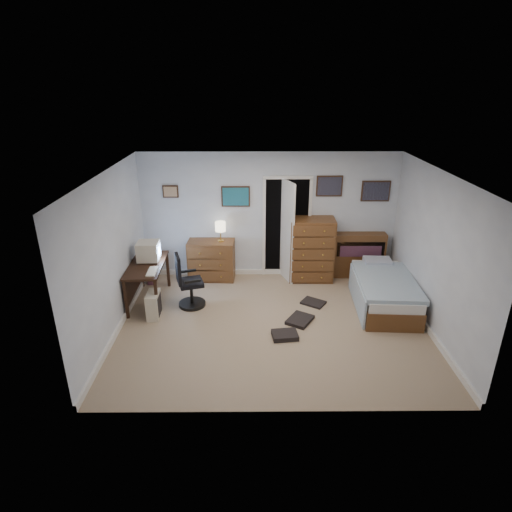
{
  "coord_description": "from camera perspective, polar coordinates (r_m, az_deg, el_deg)",
  "views": [
    {
      "loc": [
        -0.32,
        -6.08,
        3.75
      ],
      "look_at": [
        -0.27,
        0.3,
        1.1
      ],
      "focal_mm": 30.0,
      "sensor_mm": 36.0,
      "label": 1
    }
  ],
  "objects": [
    {
      "name": "wall_posters",
      "position": [
        8.35,
        5.74,
        8.56
      ],
      "size": [
        4.38,
        0.04,
        0.6
      ],
      "color": "#331E11",
      "rests_on": "floor"
    },
    {
      "name": "office_chair",
      "position": [
        7.6,
        -9.06,
        -4.04
      ],
      "size": [
        0.6,
        0.6,
        0.99
      ],
      "rotation": [
        0.0,
        0.0,
        0.3
      ],
      "color": "black",
      "rests_on": "floor"
    },
    {
      "name": "floor",
      "position": [
        7.15,
        2.21,
        -9.17
      ],
      "size": [
        5.0,
        4.0,
        0.02
      ],
      "primitive_type": "cube",
      "color": "tan",
      "rests_on": "ground"
    },
    {
      "name": "crt_monitor",
      "position": [
        7.83,
        -14.14,
        0.63
      ],
      "size": [
        0.39,
        0.36,
        0.35
      ],
      "rotation": [
        0.0,
        0.0,
        0.03
      ],
      "color": "beige",
      "rests_on": "computer_desk"
    },
    {
      "name": "media_stack",
      "position": [
        8.57,
        -13.9,
        -1.42
      ],
      "size": [
        0.15,
        0.15,
        0.72
      ],
      "primitive_type": "cube",
      "rotation": [
        0.0,
        0.0,
        0.02
      ],
      "color": "maroon",
      "rests_on": "floor"
    },
    {
      "name": "doorway",
      "position": [
        8.81,
        3.93,
        4.34
      ],
      "size": [
        0.96,
        1.12,
        2.05
      ],
      "color": "black",
      "rests_on": "floor"
    },
    {
      "name": "computer_desk",
      "position": [
        7.86,
        -14.92,
        -2.16
      ],
      "size": [
        0.62,
        1.29,
        0.74
      ],
      "rotation": [
        0.0,
        0.0,
        0.03
      ],
      "color": "black",
      "rests_on": "floor"
    },
    {
      "name": "floor_clutter",
      "position": [
        7.18,
        5.5,
        -8.73
      ],
      "size": [
        1.05,
        1.49,
        0.08
      ],
      "rotation": [
        0.0,
        0.0,
        0.23
      ],
      "color": "black",
      "rests_on": "floor"
    },
    {
      "name": "bed",
      "position": [
        7.91,
        16.6,
        -4.45
      ],
      "size": [
        1.08,
        1.88,
        0.6
      ],
      "rotation": [
        0.0,
        0.0,
        -0.06
      ],
      "color": "brown",
      "rests_on": "floor"
    },
    {
      "name": "tall_dresser",
      "position": [
        8.5,
        7.38,
        0.86
      ],
      "size": [
        0.87,
        0.52,
        1.26
      ],
      "primitive_type": "cube",
      "rotation": [
        0.0,
        0.0,
        -0.02
      ],
      "color": "brown",
      "rests_on": "floor"
    },
    {
      "name": "keyboard",
      "position": [
        7.41,
        -13.68,
        -2.02
      ],
      "size": [
        0.16,
        0.4,
        0.02
      ],
      "primitive_type": "cube",
      "rotation": [
        0.0,
        0.0,
        0.03
      ],
      "color": "beige",
      "rests_on": "computer_desk"
    },
    {
      "name": "pc_tower",
      "position": [
        7.46,
        -13.47,
        -6.34
      ],
      "size": [
        0.21,
        0.42,
        0.44
      ],
      "rotation": [
        0.0,
        0.0,
        0.03
      ],
      "color": "beige",
      "rests_on": "floor"
    },
    {
      "name": "low_dresser",
      "position": [
        8.58,
        -5.95,
        -0.54
      ],
      "size": [
        0.93,
        0.5,
        0.81
      ],
      "primitive_type": "cube",
      "rotation": [
        0.0,
        0.0,
        -0.06
      ],
      "color": "brown",
      "rests_on": "floor"
    },
    {
      "name": "headboard_bookcase",
      "position": [
        8.84,
        13.55,
        0.26
      ],
      "size": [
        1.03,
        0.27,
        0.92
      ],
      "rotation": [
        0.0,
        0.0,
        -0.01
      ],
      "color": "brown",
      "rests_on": "floor"
    },
    {
      "name": "table_lamp",
      "position": [
        8.31,
        -4.77,
        3.85
      ],
      "size": [
        0.21,
        0.21,
        0.39
      ],
      "rotation": [
        0.0,
        0.0,
        -0.06
      ],
      "color": "gold",
      "rests_on": "low_dresser"
    }
  ]
}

